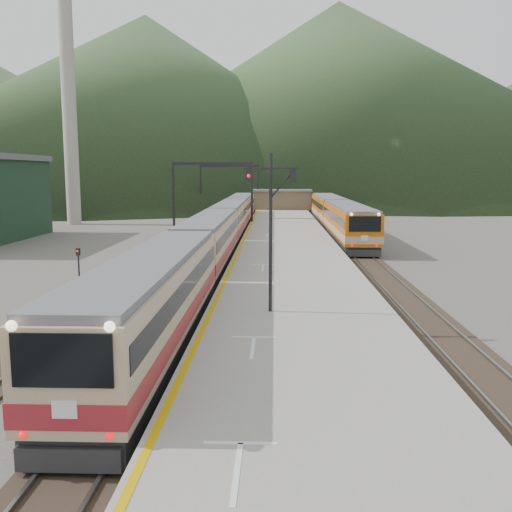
{
  "coord_description": "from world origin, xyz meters",
  "views": [
    {
      "loc": [
        4.52,
        -12.37,
        6.8
      ],
      "look_at": [
        3.44,
        20.21,
        2.0
      ],
      "focal_mm": 40.0,
      "sensor_mm": 36.0,
      "label": 1
    }
  ],
  "objects_px": {
    "main_train": "(222,230)",
    "second_train": "(337,215)",
    "signal_mast": "(271,216)",
    "worker": "(8,349)"
  },
  "relations": [
    {
      "from": "main_train",
      "to": "worker",
      "type": "xyz_separation_m",
      "value": [
        -4.55,
        -30.05,
        -1.02
      ]
    },
    {
      "from": "main_train",
      "to": "worker",
      "type": "height_order",
      "value": "main_train"
    },
    {
      "from": "second_train",
      "to": "worker",
      "type": "xyz_separation_m",
      "value": [
        -16.05,
        -46.28,
        -1.21
      ]
    },
    {
      "from": "main_train",
      "to": "second_train",
      "type": "bearing_deg",
      "value": 54.68
    },
    {
      "from": "second_train",
      "to": "worker",
      "type": "relative_size",
      "value": 24.0
    },
    {
      "from": "main_train",
      "to": "worker",
      "type": "bearing_deg",
      "value": -98.61
    },
    {
      "from": "main_train",
      "to": "signal_mast",
      "type": "distance_m",
      "value": 25.61
    },
    {
      "from": "main_train",
      "to": "second_train",
      "type": "height_order",
      "value": "second_train"
    },
    {
      "from": "main_train",
      "to": "signal_mast",
      "type": "height_order",
      "value": "signal_mast"
    },
    {
      "from": "main_train",
      "to": "second_train",
      "type": "distance_m",
      "value": 19.89
    }
  ]
}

